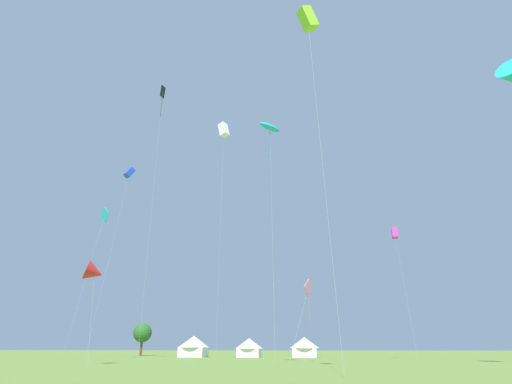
# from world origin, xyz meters

# --- Properties ---
(kite_white_box) EXTENTS (2.11, 2.39, 37.41)m
(kite_white_box) POSITION_xyz_m (-9.07, 56.55, 36.05)
(kite_white_box) COLOR white
(kite_white_box) RESTS_ON ground
(kite_pink_diamond) EXTENTS (2.69, 2.70, 8.69)m
(kite_pink_diamond) POSITION_xyz_m (4.24, 43.23, 7.43)
(kite_pink_diamond) COLOR pink
(kite_pink_diamond) RESTS_ON ground
(kite_cyan_diamond) EXTENTS (3.22, 2.48, 20.96)m
(kite_cyan_diamond) POSITION_xyz_m (-25.22, 50.50, 19.54)
(kite_cyan_diamond) COLOR #1EB7CC
(kite_cyan_diamond) RESTS_ON ground
(kite_blue_box) EXTENTS (2.97, 2.54, 27.44)m
(kite_blue_box) POSITION_xyz_m (-22.30, 50.85, 26.44)
(kite_blue_box) COLOR blue
(kite_blue_box) RESTS_ON ground
(kite_cyan_parafoil) EXTENTS (2.70, 2.84, 24.64)m
(kite_cyan_parafoil) POSITION_xyz_m (0.97, 36.04, 24.10)
(kite_cyan_parafoil) COLOR #1EB7CC
(kite_cyan_parafoil) RESTS_ON ground
(kite_black_diamond) EXTENTS (1.55, 2.16, 37.74)m
(kite_black_diamond) POSITION_xyz_m (-15.71, 45.09, 35.60)
(kite_black_diamond) COLOR black
(kite_black_diamond) RESTS_ON ground
(kite_magenta_box) EXTENTS (0.87, 2.93, 17.94)m
(kite_magenta_box) POSITION_xyz_m (16.89, 56.86, 17.07)
(kite_magenta_box) COLOR #E02DA3
(kite_magenta_box) RESTS_ON ground
(kite_red_delta) EXTENTS (2.71, 2.65, 9.39)m
(kite_red_delta) POSITION_xyz_m (-15.98, 33.70, 8.27)
(kite_red_delta) COLOR red
(kite_red_delta) RESTS_ON ground
(kite_lime_box) EXTENTS (1.77, 1.56, 26.50)m
(kite_lime_box) POSITION_xyz_m (5.50, 22.09, 25.44)
(kite_lime_box) COLOR #99DB2D
(kite_lime_box) RESTS_ON ground
(festival_tent_right) EXTENTS (4.97, 4.97, 3.23)m
(festival_tent_right) POSITION_xyz_m (-14.87, 64.98, 1.79)
(festival_tent_right) COLOR white
(festival_tent_right) RESTS_ON ground
(festival_tent_center) EXTENTS (4.36, 4.36, 2.84)m
(festival_tent_center) POSITION_xyz_m (-5.81, 64.98, 1.57)
(festival_tent_center) COLOR white
(festival_tent_center) RESTS_ON ground
(festival_tent_left) EXTENTS (4.59, 4.59, 2.98)m
(festival_tent_left) POSITION_xyz_m (2.90, 64.98, 1.65)
(festival_tent_left) COLOR white
(festival_tent_left) RESTS_ON ground
(tree_distant_left) EXTENTS (3.44, 3.44, 5.76)m
(tree_distant_left) POSITION_xyz_m (-27.75, 74.49, 4.00)
(tree_distant_left) COLOR brown
(tree_distant_left) RESTS_ON ground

